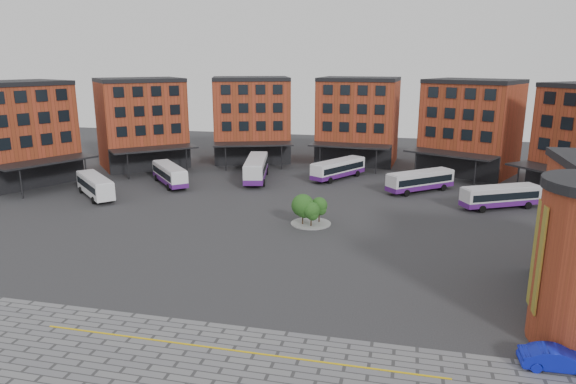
% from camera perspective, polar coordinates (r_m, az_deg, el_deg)
% --- Properties ---
extents(ground, '(160.00, 160.00, 0.00)m').
position_cam_1_polar(ground, '(45.84, -2.75, -7.91)').
color(ground, '#28282B').
rests_on(ground, ground).
extents(yellow_line, '(26.00, 0.15, 0.02)m').
position_cam_1_polar(yellow_line, '(33.36, -6.16, -17.08)').
color(yellow_line, gold).
rests_on(yellow_line, paving_zone).
extents(main_building, '(94.14, 42.48, 14.60)m').
position_cam_1_polar(main_building, '(81.34, 1.35, 7.24)').
color(main_building, '#963720').
rests_on(main_building, ground).
extents(tree_island, '(4.40, 4.40, 3.47)m').
position_cam_1_polar(tree_island, '(55.44, 2.33, -1.86)').
color(tree_island, gray).
rests_on(tree_island, ground).
extents(bus_a, '(8.92, 8.40, 2.83)m').
position_cam_1_polar(bus_a, '(71.41, -20.66, 0.77)').
color(bus_a, white).
rests_on(bus_a, ground).
extents(bus_b, '(8.54, 9.19, 2.88)m').
position_cam_1_polar(bus_b, '(75.51, -13.02, 1.94)').
color(bus_b, white).
rests_on(bus_b, ground).
extents(bus_c, '(5.16, 12.28, 3.37)m').
position_cam_1_polar(bus_c, '(76.41, -3.56, 2.64)').
color(bus_c, silver).
rests_on(bus_c, ground).
extents(bus_d, '(7.33, 10.02, 2.89)m').
position_cam_1_polar(bus_d, '(77.66, 5.60, 2.60)').
color(bus_d, white).
rests_on(bus_d, ground).
extents(bus_e, '(9.19, 8.38, 2.85)m').
position_cam_1_polar(bus_e, '(71.90, 14.48, 1.23)').
color(bus_e, silver).
rests_on(bus_e, ground).
extents(bus_f, '(9.79, 6.64, 2.78)m').
position_cam_1_polar(bus_f, '(66.86, 22.53, -0.45)').
color(bus_f, silver).
rests_on(bus_f, ground).
extents(blue_car, '(4.19, 1.64, 1.36)m').
position_cam_1_polar(blue_car, '(34.86, 27.71, -16.08)').
color(blue_car, '#0D19B3').
rests_on(blue_car, ground).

